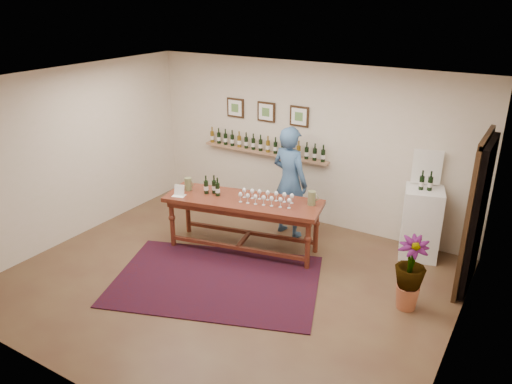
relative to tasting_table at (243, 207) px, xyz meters
The scene contains 14 objects.
ground 1.24m from the tasting_table, 71.24° to the right, with size 6.00×6.00×0.00m, color #4E3022.
room_shell 2.63m from the tasting_table, 20.67° to the left, with size 6.00×6.00×6.00m.
rug 1.27m from the tasting_table, 79.73° to the right, with size 2.88×1.92×0.02m, color #470C0D.
tasting_table is the anchor object (origin of this frame).
table_glasses 0.43m from the tasting_table, 10.05° to the left, with size 1.19×0.28×0.17m, color white, non-canonical shape.
table_bottles 0.59m from the tasting_table, behind, with size 0.25×0.14×0.26m, color black, non-canonical shape.
pitcher_left 1.00m from the tasting_table, behind, with size 0.13×0.13×0.21m, color #656941, non-canonical shape.
pitcher_right 1.09m from the tasting_table, 19.03° to the left, with size 0.14×0.14×0.22m, color #656941, non-canonical shape.
menu_card 1.04m from the tasting_table, 157.01° to the right, with size 0.19×0.14×0.18m, color white.
display_pedestal 2.75m from the tasting_table, 26.71° to the left, with size 0.56×0.56×1.11m, color white.
pedestal_bottles 2.77m from the tasting_table, 26.19° to the left, with size 0.29×0.08×0.29m, color black, non-canonical shape.
info_sign 2.85m from the tasting_table, 30.24° to the left, with size 0.43×0.02×0.59m, color white.
potted_plant 2.71m from the tasting_table, ahead, with size 0.56×0.56×0.88m.
person 0.96m from the tasting_table, 67.67° to the left, with size 0.68×0.45×1.88m, color #33537A.
Camera 1 is at (3.53, -5.05, 3.86)m, focal length 35.00 mm.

